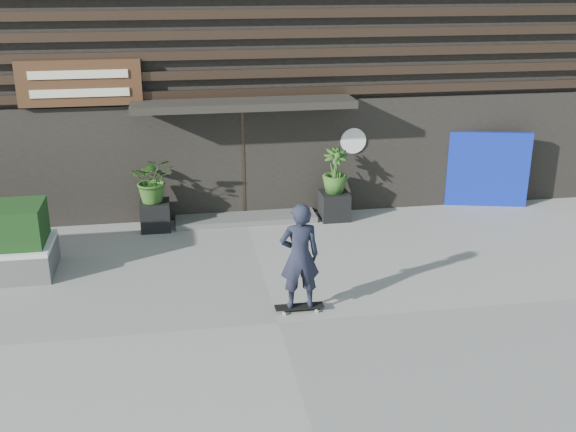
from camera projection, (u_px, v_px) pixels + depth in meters
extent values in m
plane|color=gray|center=(278.00, 323.00, 10.64)|extent=(80.00, 80.00, 0.00)
cube|color=#50514E|center=(246.00, 218.00, 14.88)|extent=(3.00, 0.80, 0.12)
cube|color=black|center=(155.00, 216.00, 14.32)|extent=(0.60, 0.60, 0.60)
imported|color=#2D591E|center=(153.00, 179.00, 14.05)|extent=(0.86, 0.75, 0.96)
cube|color=black|center=(334.00, 206.00, 14.91)|extent=(0.60, 0.60, 0.60)
imported|color=#2D591E|center=(335.00, 171.00, 14.64)|extent=(0.54, 0.54, 0.96)
cube|color=#0B1C99|center=(488.00, 169.00, 15.56)|extent=(1.80, 0.55, 1.71)
cube|color=black|center=(221.00, 12.00, 18.54)|extent=(18.00, 10.00, 8.00)
cube|color=black|center=(243.00, 160.00, 14.79)|extent=(18.00, 0.12, 2.50)
cube|color=#38281E|center=(242.00, 93.00, 14.24)|extent=(17.60, 0.08, 0.18)
cube|color=#38281E|center=(241.00, 74.00, 14.11)|extent=(17.60, 0.08, 0.18)
cube|color=#38281E|center=(241.00, 54.00, 13.97)|extent=(17.60, 0.08, 0.18)
cube|color=#38281E|center=(240.00, 34.00, 13.84)|extent=(17.60, 0.08, 0.18)
cube|color=#38281E|center=(240.00, 14.00, 13.70)|extent=(17.60, 0.08, 0.18)
cube|color=black|center=(244.00, 104.00, 13.94)|extent=(4.50, 1.00, 0.15)
cube|color=black|center=(242.00, 163.00, 14.97)|extent=(2.40, 0.30, 2.30)
cube|color=#38281E|center=(243.00, 165.00, 14.81)|extent=(0.06, 0.10, 2.30)
cube|color=#472B19|center=(79.00, 83.00, 13.57)|extent=(2.40, 0.10, 0.90)
cube|color=beige|center=(78.00, 74.00, 13.44)|extent=(1.90, 0.02, 0.16)
cube|color=beige|center=(80.00, 93.00, 13.56)|extent=(1.90, 0.02, 0.16)
cylinder|color=white|center=(353.00, 141.00, 14.97)|extent=(0.56, 0.03, 0.56)
cube|color=black|center=(299.00, 306.00, 10.98)|extent=(0.78, 0.20, 0.02)
cylinder|color=#A9A9A5|center=(284.00, 314.00, 10.86)|extent=(0.06, 0.03, 0.06)
cylinder|color=#AEAEA9|center=(282.00, 308.00, 11.05)|extent=(0.06, 0.03, 0.06)
cylinder|color=#A9A9A4|center=(317.00, 311.00, 10.94)|extent=(0.06, 0.03, 0.06)
cylinder|color=#A2A29E|center=(314.00, 305.00, 11.13)|extent=(0.06, 0.03, 0.06)
imported|color=black|center=(300.00, 256.00, 10.68)|extent=(0.63, 0.42, 1.72)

